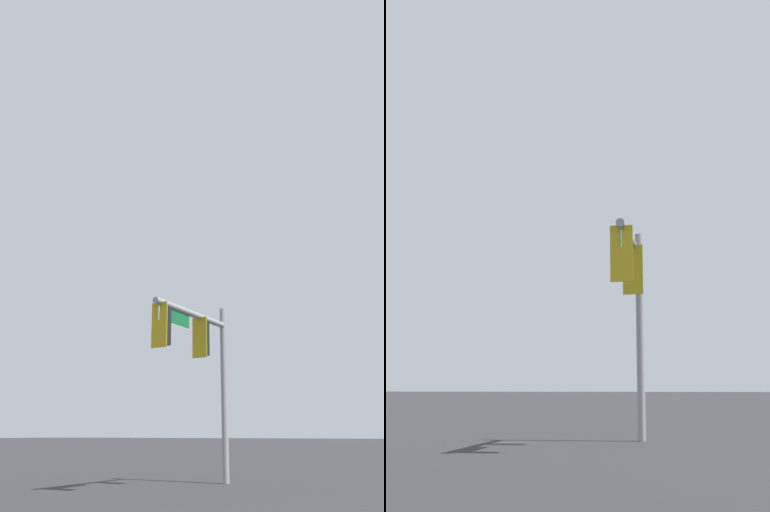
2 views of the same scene
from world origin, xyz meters
TOP-DOWN VIEW (x-y plane):
  - signal_pole_near at (-5.03, -6.25)m, footprint 4.26×0.54m

SIDE VIEW (x-z plane):
  - signal_pole_near at x=-5.03m, z-range 1.19..6.88m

